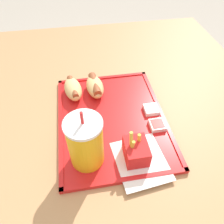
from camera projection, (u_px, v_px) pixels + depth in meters
ground_plane at (120, 213)px, 1.22m from camera, size 8.00×8.00×0.00m
dining_table at (122, 183)px, 0.95m from camera, size 1.47×1.09×0.75m
food_tray at (112, 119)px, 0.70m from camera, size 0.44×0.34×0.01m
paper_napkin at (141, 161)px, 0.59m from camera, size 0.17×0.15×0.00m
soda_cup at (85, 142)px, 0.54m from camera, size 0.09×0.09×0.18m
hot_dog_far at (73, 89)px, 0.76m from camera, size 0.12×0.08×0.05m
hot_dog_near at (95, 86)px, 0.77m from camera, size 0.12×0.07×0.05m
fries_carton at (134, 151)px, 0.58m from camera, size 0.08×0.06×0.10m
sauce_cup_mayo at (151, 109)px, 0.71m from camera, size 0.05×0.05×0.02m
sauce_cup_ketchup at (157, 125)px, 0.67m from camera, size 0.05×0.05×0.02m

